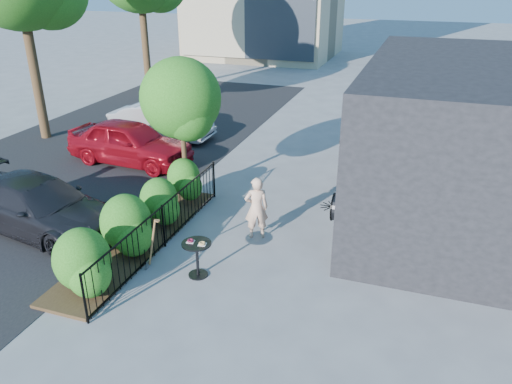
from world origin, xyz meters
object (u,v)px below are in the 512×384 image
at_px(cafe_table, 197,253).
at_px(patio_tree, 182,104).
at_px(car_silver, 161,121).
at_px(woman, 256,208).
at_px(shovel, 151,247).
at_px(car_darkgrey, 39,206).
at_px(car_red, 130,142).

bearing_deg(cafe_table, patio_tree, 119.04).
distance_m(patio_tree, car_silver, 6.15).
xyz_separation_m(woman, shovel, (-1.67, -2.15, -0.22)).
bearing_deg(car_darkgrey, patio_tree, -31.03).
relative_size(car_red, car_darkgrey, 0.93).
bearing_deg(car_darkgrey, woman, -65.12).
bearing_deg(cafe_table, shovel, -173.38).
bearing_deg(car_red, car_silver, 11.54).
bearing_deg(car_silver, car_red, -172.24).
height_order(woman, car_red, woman).
xyz_separation_m(patio_tree, car_red, (-3.05, 1.90, -2.02)).
height_order(car_red, car_silver, car_red).
distance_m(patio_tree, shovel, 4.45).
height_order(car_red, car_darkgrey, car_red).
bearing_deg(car_silver, cafe_table, -146.23).
distance_m(patio_tree, car_red, 4.12).
xyz_separation_m(patio_tree, car_darkgrey, (-2.60, -3.02, -2.09)).
height_order(patio_tree, car_darkgrey, patio_tree).
bearing_deg(woman, shovel, 26.85).
distance_m(cafe_table, car_silver, 9.91).
bearing_deg(cafe_table, car_silver, 123.07).
bearing_deg(shovel, patio_tree, 104.70).
relative_size(woman, car_red, 0.37).
bearing_deg(patio_tree, woman, -30.99).
bearing_deg(patio_tree, car_darkgrey, -130.71).
relative_size(car_silver, car_darkgrey, 0.87).
height_order(patio_tree, woman, patio_tree).
xyz_separation_m(cafe_table, car_darkgrey, (-4.61, 0.60, 0.12)).
bearing_deg(car_darkgrey, shovel, -91.66).
distance_m(patio_tree, cafe_table, 4.70).
height_order(cafe_table, car_red, car_red).
distance_m(woman, car_darkgrey, 5.45).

